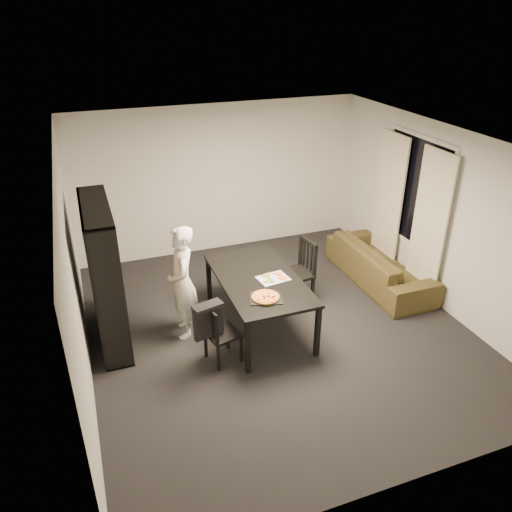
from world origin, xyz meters
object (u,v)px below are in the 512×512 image
object	(u,v)px
dining_table	(259,282)
person	(182,283)
chair_left	(217,330)
bookshelf	(105,275)
sofa	(380,264)
baking_tray	(266,298)
pepperoni_pizza	(266,297)
chair_right	(301,267)

from	to	relation	value
dining_table	person	distance (m)	1.01
chair_left	person	size ratio (longest dim) A/B	0.52
bookshelf	chair_left	bearing A→B (deg)	-40.49
bookshelf	sofa	bearing A→B (deg)	0.57
baking_tray	pepperoni_pizza	xyz separation A→B (m)	(-0.01, -0.01, 0.02)
dining_table	person	bearing A→B (deg)	168.78
chair_left	baking_tray	xyz separation A→B (m)	(0.65, 0.03, 0.31)
chair_left	person	xyz separation A→B (m)	(-0.24, 0.75, 0.32)
bookshelf	dining_table	xyz separation A→B (m)	(1.93, -0.46, -0.24)
pepperoni_pizza	bookshelf	bearing A→B (deg)	151.58
dining_table	baking_tray	world-z (taller)	baking_tray
chair_right	person	bearing A→B (deg)	-90.02
baking_tray	sofa	xyz separation A→B (m)	(2.37, 1.02, -0.47)
person	baking_tray	world-z (taller)	person
chair_right	baking_tray	size ratio (longest dim) A/B	2.47
bookshelf	chair_right	world-z (taller)	bookshelf
bookshelf	baking_tray	world-z (taller)	bookshelf
dining_table	pepperoni_pizza	bearing A→B (deg)	-101.32
chair_right	person	distance (m)	1.84
pepperoni_pizza	chair_left	bearing A→B (deg)	-178.11
chair_right	baking_tray	bearing A→B (deg)	-51.43
baking_tray	pepperoni_pizza	size ratio (longest dim) A/B	1.14
baking_tray	person	bearing A→B (deg)	140.99
pepperoni_pizza	sofa	size ratio (longest dim) A/B	0.17
chair_left	person	bearing A→B (deg)	4.42
person	pepperoni_pizza	bearing A→B (deg)	58.90
dining_table	chair_right	xyz separation A→B (m)	(0.82, 0.42, -0.14)
sofa	baking_tray	bearing A→B (deg)	113.38
chair_right	pepperoni_pizza	xyz separation A→B (m)	(-0.93, -0.95, 0.24)
sofa	person	bearing A→B (deg)	95.31
dining_table	pepperoni_pizza	distance (m)	0.55
bookshelf	person	size ratio (longest dim) A/B	1.21
chair_left	chair_right	size ratio (longest dim) A/B	0.83
chair_left	chair_right	world-z (taller)	chair_right
sofa	chair_left	bearing A→B (deg)	109.21
person	dining_table	bearing A→B (deg)	87.10
bookshelf	person	distance (m)	0.99
bookshelf	chair_left	xyz separation A→B (m)	(1.18, -1.01, -0.48)
dining_table	pepperoni_pizza	size ratio (longest dim) A/B	5.31
bookshelf	dining_table	distance (m)	2.00
baking_tray	dining_table	bearing A→B (deg)	79.10
chair_right	bookshelf	bearing A→B (deg)	-97.88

